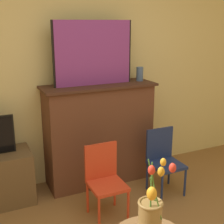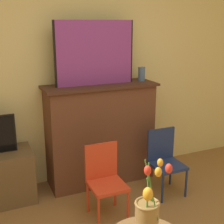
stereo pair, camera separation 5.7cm
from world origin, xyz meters
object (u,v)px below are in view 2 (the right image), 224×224
(chair_red, at_px, (105,177))
(chair_blue, at_px, (165,158))
(painting, at_px, (95,53))
(vase_tulips, at_px, (147,216))

(chair_red, distance_m, chair_blue, 0.76)
(chair_red, relative_size, chair_blue, 1.00)
(painting, height_order, vase_tulips, painting)
(chair_blue, distance_m, vase_tulips, 1.49)
(painting, relative_size, vase_tulips, 1.58)
(chair_red, distance_m, vase_tulips, 1.07)
(painting, bearing_deg, chair_red, -104.20)
(painting, distance_m, chair_red, 1.28)
(chair_red, xyz_separation_m, vase_tulips, (-0.14, -1.03, 0.26))
(chair_red, height_order, vase_tulips, vase_tulips)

